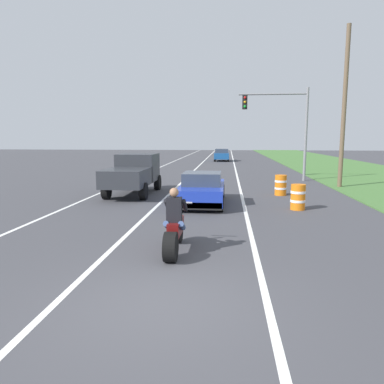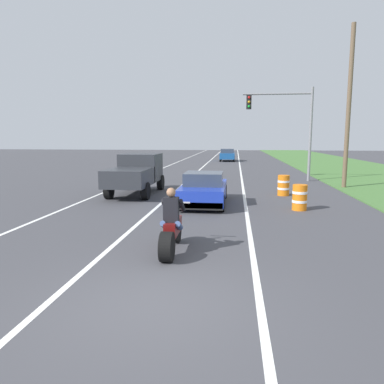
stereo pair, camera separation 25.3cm
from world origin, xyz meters
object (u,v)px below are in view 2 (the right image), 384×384
at_px(sports_car_blue, 204,189).
at_px(pickup_truck_left_lane_dark_grey, 136,172).
at_px(motorcycle_with_rider, 171,230).
at_px(distant_car_far_ahead, 227,155).
at_px(traffic_light_mast_near, 289,119).
at_px(construction_barrel_mid, 283,185).
at_px(construction_barrel_nearest, 300,197).

height_order(sports_car_blue, pickup_truck_left_lane_dark_grey, pickup_truck_left_lane_dark_grey).
xyz_separation_m(motorcycle_with_rider, distant_car_far_ahead, (0.52, 36.26, 0.18)).
relative_size(traffic_light_mast_near, construction_barrel_mid, 6.00).
height_order(pickup_truck_left_lane_dark_grey, distant_car_far_ahead, pickup_truck_left_lane_dark_grey).
relative_size(pickup_truck_left_lane_dark_grey, distant_car_far_ahead, 1.20).
xyz_separation_m(construction_barrel_nearest, distant_car_far_ahead, (-3.50, 30.35, 0.27)).
bearing_deg(sports_car_blue, traffic_light_mast_near, 62.82).
xyz_separation_m(pickup_truck_left_lane_dark_grey, construction_barrel_mid, (7.27, 0.38, -0.60)).
height_order(sports_car_blue, construction_barrel_mid, sports_car_blue).
height_order(pickup_truck_left_lane_dark_grey, traffic_light_mast_near, traffic_light_mast_near).
xyz_separation_m(pickup_truck_left_lane_dark_grey, construction_barrel_nearest, (7.43, -3.26, -0.60)).
bearing_deg(motorcycle_with_rider, construction_barrel_nearest, 55.74).
bearing_deg(distant_car_far_ahead, construction_barrel_mid, -82.86).
relative_size(construction_barrel_nearest, distant_car_far_ahead, 0.25).
height_order(motorcycle_with_rider, sports_car_blue, motorcycle_with_rider).
bearing_deg(traffic_light_mast_near, construction_barrel_mid, -99.38).
relative_size(traffic_light_mast_near, construction_barrel_nearest, 6.00).
relative_size(sports_car_blue, construction_barrel_nearest, 4.30).
bearing_deg(distant_car_far_ahead, pickup_truck_left_lane_dark_grey, -98.25).
relative_size(motorcycle_with_rider, pickup_truck_left_lane_dark_grey, 0.46).
xyz_separation_m(traffic_light_mast_near, distant_car_far_ahead, (-4.40, 20.30, -3.21)).
xyz_separation_m(pickup_truck_left_lane_dark_grey, distant_car_far_ahead, (3.93, 27.09, -0.33)).
distance_m(construction_barrel_nearest, construction_barrel_mid, 3.64).
distance_m(pickup_truck_left_lane_dark_grey, distant_car_far_ahead, 27.37).
relative_size(sports_car_blue, distant_car_far_ahead, 1.08).
bearing_deg(construction_barrel_mid, traffic_light_mast_near, 80.62).
relative_size(sports_car_blue, pickup_truck_left_lane_dark_grey, 0.90).
relative_size(motorcycle_with_rider, traffic_light_mast_near, 0.37).
xyz_separation_m(traffic_light_mast_near, construction_barrel_nearest, (-0.90, -10.05, -3.48)).
bearing_deg(construction_barrel_nearest, construction_barrel_mid, 92.45).
bearing_deg(construction_barrel_mid, distant_car_far_ahead, 97.14).
xyz_separation_m(motorcycle_with_rider, pickup_truck_left_lane_dark_grey, (-3.40, 9.17, 0.51)).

